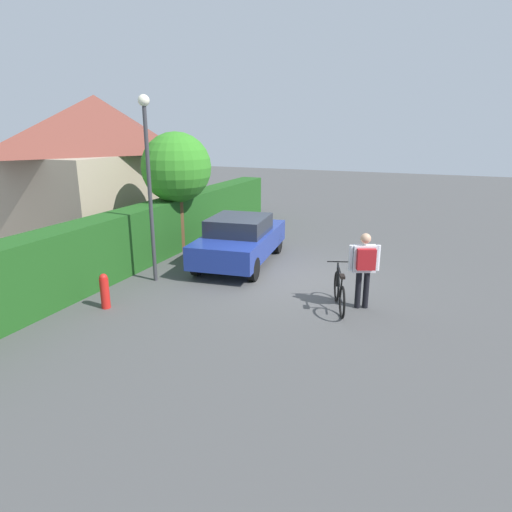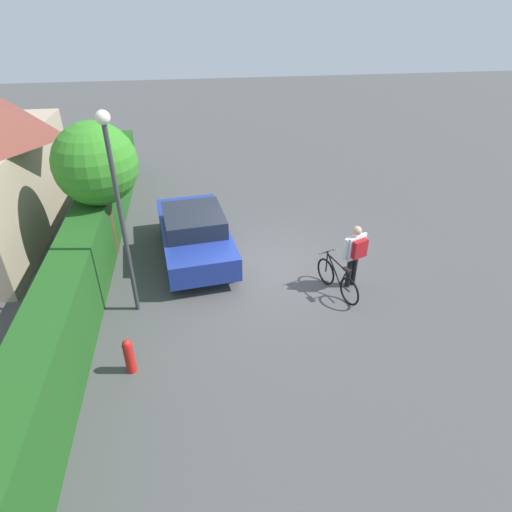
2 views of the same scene
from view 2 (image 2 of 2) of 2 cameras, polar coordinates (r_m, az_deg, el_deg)
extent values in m
plane|color=#494949|center=(11.92, 0.56, -1.42)|extent=(60.00, 60.00, 0.00)
cube|color=#1E511A|center=(11.73, -21.43, 0.36)|extent=(16.50, 0.90, 1.68)
cube|color=navy|center=(12.24, -8.14, 2.65)|extent=(4.27, 2.24, 0.63)
cube|color=#1E232D|center=(11.88, -8.26, 4.73)|extent=(1.95, 1.77, 0.48)
cylinder|color=black|center=(13.58, -12.22, 3.80)|extent=(0.65, 0.25, 0.63)
cylinder|color=black|center=(13.70, -5.49, 4.68)|extent=(0.65, 0.25, 0.63)
cylinder|color=black|center=(11.17, -11.14, -2.69)|extent=(0.65, 0.25, 0.63)
cylinder|color=black|center=(11.32, -3.01, -1.55)|extent=(0.65, 0.25, 0.63)
torus|color=black|center=(11.23, 9.25, -2.04)|extent=(0.69, 0.28, 0.71)
torus|color=black|center=(10.62, 12.29, -4.63)|extent=(0.69, 0.28, 0.71)
cylinder|color=black|center=(10.88, 10.29, -1.61)|extent=(0.61, 0.24, 0.62)
cylinder|color=black|center=(10.65, 11.52, -2.85)|extent=(0.22, 0.11, 0.52)
cylinder|color=black|center=(10.68, 10.78, -0.93)|extent=(0.72, 0.28, 0.10)
cylinder|color=black|center=(10.73, 11.68, -4.16)|extent=(0.36, 0.16, 0.05)
cylinder|color=black|center=(11.07, 9.37, -0.81)|extent=(0.05, 0.05, 0.57)
cube|color=black|center=(10.44, 12.00, -1.83)|extent=(0.24, 0.17, 0.06)
cylinder|color=black|center=(10.91, 9.51, 0.59)|extent=(0.19, 0.48, 0.03)
cylinder|color=black|center=(11.17, 12.21, -2.14)|extent=(0.13, 0.13, 0.85)
cylinder|color=black|center=(11.28, 12.89, -1.88)|extent=(0.13, 0.13, 0.85)
cube|color=silver|center=(10.84, 12.99, 1.19)|extent=(0.38, 0.54, 0.60)
sphere|color=tan|center=(10.63, 13.28, 3.28)|extent=(0.23, 0.23, 0.23)
cylinder|color=silver|center=(10.65, 11.82, 0.84)|extent=(0.09, 0.09, 0.57)
cylinder|color=silver|center=(11.03, 14.15, 1.66)|extent=(0.09, 0.09, 0.57)
cube|color=#A7191E|center=(10.73, 13.58, 0.95)|extent=(0.30, 0.43, 0.46)
cylinder|color=#38383D|center=(9.63, -17.22, 3.58)|extent=(0.10, 0.10, 4.41)
sphere|color=#F2EDCC|center=(8.83, -19.69, 16.95)|extent=(0.28, 0.28, 0.28)
cylinder|color=brown|center=(12.75, -19.14, 4.37)|extent=(0.33, 0.33, 2.05)
sphere|color=#358825|center=(12.12, -20.54, 11.39)|extent=(2.18, 2.18, 2.18)
cylinder|color=red|center=(9.07, -16.44, -12.84)|extent=(0.20, 0.20, 0.70)
sphere|color=red|center=(8.83, -16.80, -11.12)|extent=(0.18, 0.18, 0.18)
camera|label=1|loc=(5.78, 76.77, -23.40)|focal=31.36mm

